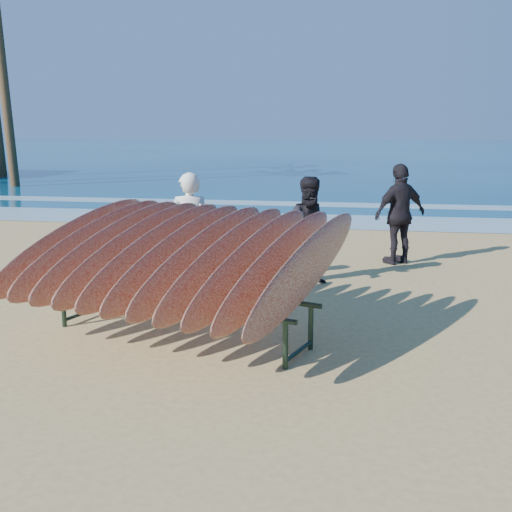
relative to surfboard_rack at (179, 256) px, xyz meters
The scene contains 8 objects.
ground 1.42m from the surfboard_rack, 35.99° to the right, with size 120.00×120.00×0.00m, color tan.
ocean 54.40m from the surfboard_rack, 89.11° to the left, with size 160.00×160.00×0.00m, color navy.
foam_near 9.47m from the surfboard_rack, 84.84° to the left, with size 160.00×160.00×0.00m, color white.
foam_far 12.95m from the surfboard_rack, 86.24° to the left, with size 160.00×160.00×0.00m, color white.
surfboard_rack is the anchor object (origin of this frame).
person_white 2.31m from the surfboard_rack, 102.49° to the left, with size 0.63×0.42×1.73m, color white.
person_dark_a 3.09m from the surfboard_rack, 65.80° to the left, with size 0.80×0.62×1.65m, color black.
person_dark_b 5.26m from the surfboard_rack, 59.66° to the left, with size 1.03×0.43×1.76m, color black.
Camera 1 is at (1.19, -6.20, 2.40)m, focal length 45.00 mm.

